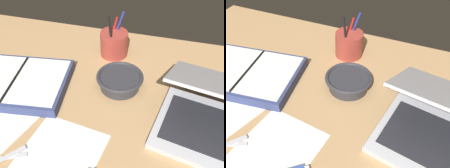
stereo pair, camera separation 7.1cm
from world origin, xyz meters
TOP-DOWN VIEW (x-y plane):
  - desk_top at (0.00, 0.00)cm, footprint 140.00×100.00cm
  - laptop at (34.30, 7.08)cm, footprint 36.86×34.33cm
  - bowl at (4.27, 16.85)cm, footprint 14.87×14.87cm
  - pen_cup at (-2.11, 33.75)cm, footprint 9.99×9.99cm
  - planner at (-27.50, 8.37)cm, footprint 35.01×27.51cm
  - paper_sheet_front at (-4.57, -14.33)cm, footprint 22.42×28.29cm

SIDE VIEW (x-z plane):
  - desk_top at x=0.00cm, z-range 0.00..2.00cm
  - paper_sheet_front at x=-4.57cm, z-range 2.00..2.16cm
  - planner at x=-27.50cm, z-range 1.91..5.71cm
  - bowl at x=4.27cm, z-range 2.29..7.00cm
  - pen_cup at x=-2.11cm, z-range -1.53..14.75cm
  - laptop at x=34.30cm, z-range -1.78..15.74cm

